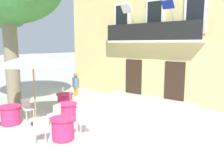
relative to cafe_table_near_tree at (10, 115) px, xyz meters
The scene contains 16 objects.
ground_plane 2.92m from the cafe_table_near_tree, 47.49° to the left, with size 120.00×120.00×0.00m, color beige.
building_facade 10.02m from the cafe_table_near_tree, 74.99° to the left, with size 13.00×5.09×7.50m.
entrance_step_platform 6.69m from the cafe_table_near_tree, 68.57° to the left, with size 5.38×1.81×0.25m, color silver.
cafe_table_near_tree is the anchor object (origin of this frame).
cafe_chair_near_tree_0 0.77m from the cafe_table_near_tree, 92.00° to the left, with size 0.43×0.43×0.91m.
cafe_table_middle 2.26m from the cafe_table_near_tree, 50.15° to the left, with size 0.86×0.86×0.76m.
cafe_chair_middle_0 1.90m from the cafe_table_near_tree, 31.76° to the left, with size 0.44×0.44×0.91m.
cafe_chair_middle_1 2.83m from the cafe_table_near_tree, 61.25° to the left, with size 0.40×0.40×0.91m.
cafe_table_front 2.92m from the cafe_table_near_tree, 92.86° to the left, with size 0.86×0.86×0.76m.
cafe_chair_front_0 2.62m from the cafe_table_near_tree, 78.49° to the left, with size 0.55×0.55×0.91m.
cafe_chair_front_1 3.48m from the cafe_table_near_tree, 102.00° to the left, with size 0.57×0.57×0.91m.
cafe_table_far_side 2.88m from the cafe_table_near_tree, ahead, with size 0.86×0.86×0.76m.
cafe_chair_far_side_0 3.23m from the cafe_table_near_tree, 19.73° to the left, with size 0.51×0.51×0.91m.
cafe_chair_far_side_1 2.57m from the cafe_table_near_tree, ahead, with size 0.55×0.55×0.91m.
cafe_umbrella 2.45m from the cafe_table_near_tree, 38.62° to the left, with size 2.90×2.90×2.85m.
pedestrian_near_entrance 4.26m from the cafe_table_near_tree, 99.72° to the left, with size 0.53×0.31×1.60m.
Camera 1 is at (6.97, -6.54, 3.23)m, focal length 37.53 mm.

